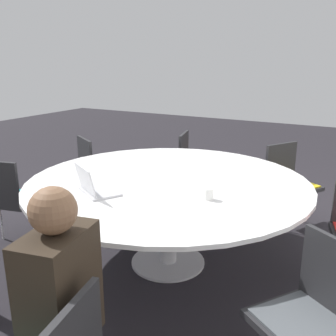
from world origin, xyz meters
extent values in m
plane|color=black|center=(0.00, 0.00, 0.00)|extent=(16.00, 16.00, 0.00)
cylinder|color=#B7B7BC|center=(0.00, 0.00, 0.01)|extent=(0.63, 0.63, 0.02)
cylinder|color=#B7B7BC|center=(0.00, 0.00, 0.37)|extent=(0.14, 0.14, 0.70)
cylinder|color=white|center=(0.00, 0.00, 0.74)|extent=(2.27, 2.27, 0.03)
cube|color=#262628|center=(0.85, 1.22, 0.43)|extent=(0.60, 0.60, 0.04)
cube|color=#4C5156|center=(0.85, 1.22, 0.46)|extent=(0.52, 0.53, 0.01)
cube|color=#262628|center=(0.69, 1.33, 0.65)|extent=(0.26, 0.36, 0.40)
cylinder|color=silver|center=(-0.30, 1.28, 0.21)|extent=(0.02, 0.02, 0.41)
cube|color=#262628|center=(-1.28, 0.76, 0.43)|extent=(0.59, 0.59, 0.04)
cube|color=gold|center=(-1.28, 0.76, 0.46)|extent=(0.52, 0.52, 0.01)
cube|color=#262628|center=(-1.38, 0.60, 0.65)|extent=(0.37, 0.24, 0.40)
cylinder|color=silver|center=(-1.44, 0.86, 0.21)|extent=(0.02, 0.02, 0.41)
cylinder|color=silver|center=(-1.13, 0.67, 0.21)|extent=(0.02, 0.02, 0.41)
cube|color=#262628|center=(-1.45, -0.37, 0.43)|extent=(0.53, 0.52, 0.04)
cube|color=#E04C1E|center=(-1.45, -0.37, 0.46)|extent=(0.47, 0.45, 0.01)
cube|color=#262628|center=(-1.40, -0.56, 0.65)|extent=(0.41, 0.13, 0.40)
cylinder|color=silver|center=(-1.62, -0.41, 0.21)|extent=(0.02, 0.02, 0.41)
cylinder|color=silver|center=(-1.27, -0.32, 0.21)|extent=(0.02, 0.02, 0.41)
cube|color=#262628|center=(-0.75, -1.29, 0.43)|extent=(0.58, 0.59, 0.04)
cube|color=#E04C1E|center=(-0.75, -1.29, 0.46)|extent=(0.51, 0.52, 0.01)
cube|color=#262628|center=(-0.58, -1.39, 0.65)|extent=(0.24, 0.38, 0.40)
cylinder|color=silver|center=(-0.84, -1.44, 0.21)|extent=(0.02, 0.02, 0.41)
cylinder|color=silver|center=(-0.66, -1.13, 0.21)|extent=(0.02, 0.02, 0.41)
cube|color=#262628|center=(0.35, -1.45, 0.43)|extent=(0.51, 0.53, 0.04)
cube|color=teal|center=(0.35, -1.45, 0.46)|extent=(0.45, 0.46, 0.01)
cylinder|color=silver|center=(0.39, -1.63, 0.21)|extent=(0.02, 0.02, 0.41)
cylinder|color=silver|center=(0.31, -1.28, 0.21)|extent=(0.02, 0.02, 0.41)
cube|color=#2D2319|center=(1.52, 0.31, 0.73)|extent=(0.40, 0.29, 0.55)
sphere|color=brown|center=(1.52, 0.31, 1.10)|extent=(0.20, 0.20, 0.20)
cube|color=silver|center=(0.50, -0.29, 0.76)|extent=(0.35, 0.39, 0.02)
cube|color=silver|center=(0.59, -0.35, 0.87)|extent=(0.21, 0.30, 0.20)
cube|color=black|center=(0.59, -0.34, 0.87)|extent=(0.18, 0.27, 0.17)
cylinder|color=white|center=(0.25, 0.46, 0.79)|extent=(0.07, 0.07, 0.08)
camera|label=1|loc=(2.52, 1.39, 1.69)|focal=40.00mm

